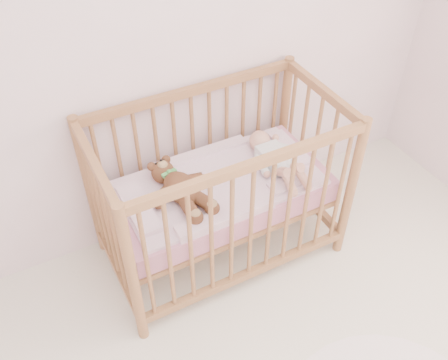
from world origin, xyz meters
TOP-DOWN VIEW (x-y plane):
  - wall_back at (0.00, 2.00)m, footprint 4.00×0.02m
  - crib at (0.29, 1.60)m, footprint 1.36×0.76m
  - mattress at (0.29, 1.60)m, footprint 1.22×0.62m
  - blanket at (0.29, 1.60)m, footprint 1.10×0.58m
  - baby at (0.63, 1.58)m, footprint 0.27×0.56m
  - teddy_bear at (0.05, 1.58)m, footprint 0.45×0.57m

SIDE VIEW (x-z plane):
  - mattress at x=0.29m, z-range 0.42..0.55m
  - crib at x=0.29m, z-range 0.00..1.00m
  - blanket at x=0.29m, z-range 0.53..0.59m
  - baby at x=0.63m, z-range 0.57..0.70m
  - teddy_bear at x=0.05m, z-range 0.57..0.72m
  - wall_back at x=0.00m, z-range 0.00..2.70m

